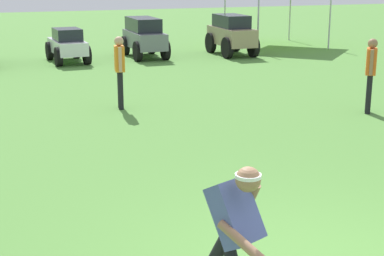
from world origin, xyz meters
TOP-DOWN VIEW (x-y plane):
  - frisbee_thrower at (-1.01, -0.28)m, footprint 0.52×1.14m
  - teammate_midfield at (-0.02, 7.80)m, footprint 0.25×0.50m
  - teammate_deep at (4.75, 5.59)m, footprint 0.36×0.44m
  - parked_car_slot_b at (-0.04, 14.92)m, footprint 1.19×2.24m
  - parked_car_slot_c at (2.62, 15.17)m, footprint 1.15×2.40m
  - parked_car_slot_d at (5.68, 14.66)m, footprint 1.21×2.37m

SIDE VIEW (x-z plane):
  - parked_car_slot_b at x=-0.04m, z-range 0.01..1.11m
  - parked_car_slot_c at x=2.62m, z-range 0.05..1.39m
  - parked_car_slot_d at x=5.68m, z-range 0.04..1.44m
  - frisbee_thrower at x=-1.01m, z-range 0.09..1.48m
  - teammate_midfield at x=-0.02m, z-range 0.16..1.72m
  - teammate_deep at x=4.75m, z-range 0.16..1.72m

